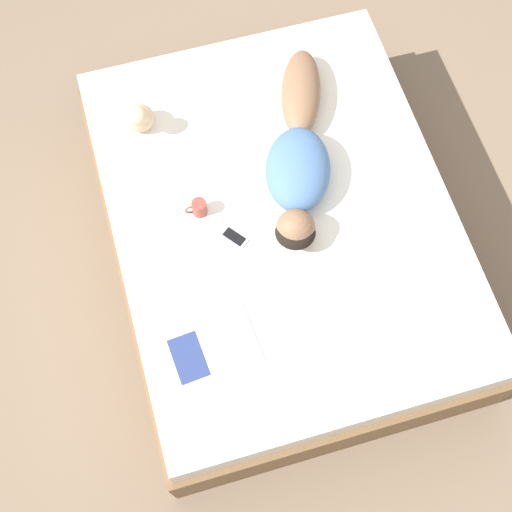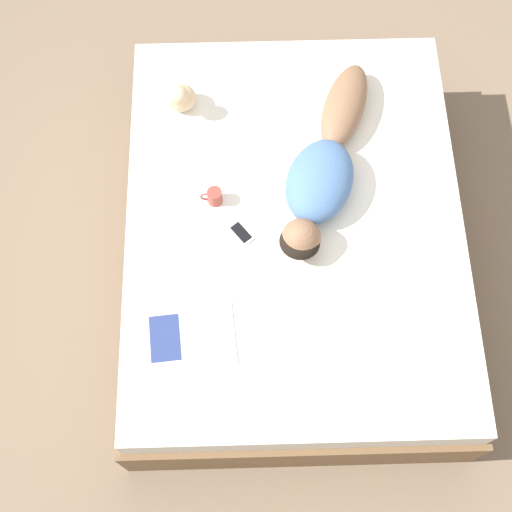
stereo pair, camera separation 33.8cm
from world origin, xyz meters
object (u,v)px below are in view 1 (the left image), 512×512
(person, at_px, (298,156))
(coffee_mug, at_px, (199,208))
(cell_phone, at_px, (234,237))
(open_magazine, at_px, (210,350))

(person, distance_m, coffee_mug, 0.56)
(coffee_mug, height_order, cell_phone, coffee_mug)
(open_magazine, xyz_separation_m, coffee_mug, (-0.13, -0.70, 0.04))
(open_magazine, bearing_deg, cell_phone, -121.53)
(open_magazine, distance_m, cell_phone, 0.58)
(open_magazine, relative_size, coffee_mug, 4.11)
(person, bearing_deg, coffee_mug, 31.69)
(coffee_mug, bearing_deg, open_magazine, 79.60)
(cell_phone, bearing_deg, person, 177.86)
(person, relative_size, open_magazine, 2.61)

